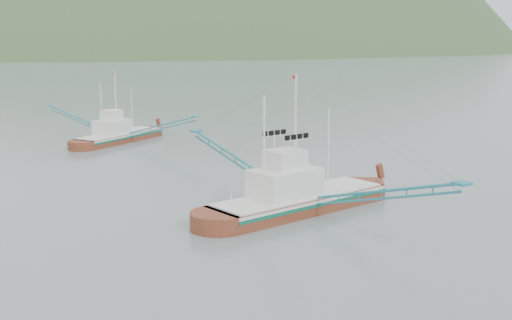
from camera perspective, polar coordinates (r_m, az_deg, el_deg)
ground at (r=41.82m, az=4.43°, el=-5.63°), size 1200.00×1200.00×0.00m
main_boat at (r=44.28m, az=3.71°, el=-2.53°), size 14.21×24.98×10.16m
bg_boat_far at (r=75.14m, az=-12.12°, el=2.96°), size 13.56×19.89×8.66m
headland_right at (r=532.33m, az=-2.67°, el=9.62°), size 684.00×432.00×306.00m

